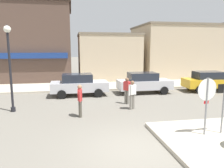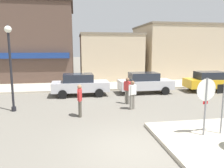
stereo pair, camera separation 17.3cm
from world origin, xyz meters
name	(u,v)px [view 1 (the left image)]	position (x,y,z in m)	size (l,w,h in m)	color
ground_plane	(138,149)	(0.00, 0.00, 0.00)	(160.00, 160.00, 0.00)	#6B665B
kerb_far	(96,86)	(0.00, 12.25, 0.07)	(80.00, 4.00, 0.15)	#B7AD99
stop_sign	(207,99)	(2.74, 0.43, 1.52)	(0.82, 0.12, 2.30)	gray
one_way_sign	(223,103)	(3.47, 0.47, 1.33)	(0.60, 0.09, 2.10)	gray
lamp_post	(9,56)	(-5.25, 5.48, 2.96)	(0.36, 0.36, 4.54)	black
parked_car_nearest	(79,84)	(-1.62, 8.90, 0.81)	(4.02, 1.93, 1.56)	#B7B7BC
parked_car_second	(144,82)	(3.22, 8.90, 0.81)	(4.01, 1.90, 1.56)	#B7B7BC
parked_car_third	(209,81)	(8.53, 8.70, 0.81)	(4.12, 2.10, 1.56)	gold
pedestrian_crossing_near	(80,100)	(-1.75, 3.91, 0.87)	(0.24, 0.55, 1.61)	#4C473D
pedestrian_crossing_far	(127,90)	(1.15, 5.96, 0.87)	(0.42, 0.48, 1.61)	gray
pedestrian_kerb_side	(132,94)	(1.14, 4.74, 0.87)	(0.53, 0.36, 1.61)	gray
building_corner_shop	(17,43)	(-7.68, 18.09, 3.92)	(11.41, 8.18, 7.83)	brown
building_storefront_left_near	(108,57)	(1.76, 16.41, 2.41)	(6.27, 5.21, 4.82)	tan
building_storefront_left_mid	(174,52)	(9.97, 17.90, 2.97)	(8.86, 7.54, 5.94)	tan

